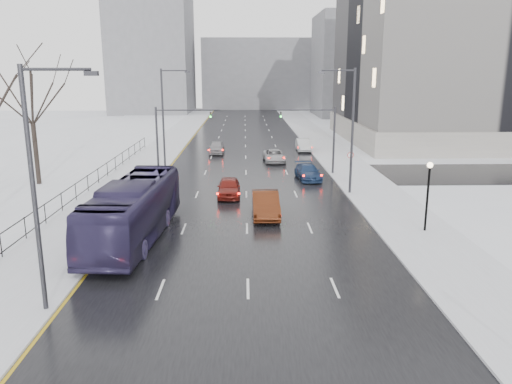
{
  "coord_description": "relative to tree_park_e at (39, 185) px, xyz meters",
  "views": [
    {
      "loc": [
        -0.12,
        0.84,
        9.72
      ],
      "look_at": [
        0.57,
        30.64,
        2.5
      ],
      "focal_mm": 35.0,
      "sensor_mm": 36.0,
      "label": 1
    }
  ],
  "objects": [
    {
      "name": "bus",
      "position": [
        11.56,
        -14.79,
        1.8
      ],
      "size": [
        3.74,
        12.83,
        3.53
      ],
      "primitive_type": "imported",
      "rotation": [
        0.0,
        0.0,
        -0.06
      ],
      "color": "#2D264A",
      "rests_on": "road"
    },
    {
      "name": "sedan_center_far",
      "position": [
        14.7,
        16.75,
        0.8
      ],
      "size": [
        1.79,
        4.44,
        1.51
      ],
      "primitive_type": "imported",
      "rotation": [
        0.0,
        0.0,
        -0.0
      ],
      "color": "gray",
      "rests_on": "road"
    },
    {
      "name": "mast_signal_right",
      "position": [
        25.53,
        4.0,
        4.11
      ],
      "size": [
        6.1,
        0.33,
        6.5
      ],
      "color": "#2D2D33",
      "rests_on": "ground"
    },
    {
      "name": "sedan_right_far",
      "position": [
        23.9,
        1.68,
        0.73
      ],
      "size": [
        2.35,
        4.89,
        1.38
      ],
      "primitive_type": "imported",
      "rotation": [
        0.0,
        0.0,
        0.09
      ],
      "color": "navy",
      "rests_on": "road"
    },
    {
      "name": "bldg_far_left",
      "position": [
        -3.8,
        81.0,
        14.0
      ],
      "size": [
        18.0,
        22.0,
        28.0
      ],
      "primitive_type": "cube",
      "color": "slate",
      "rests_on": "ground"
    },
    {
      "name": "no_uturn_sign",
      "position": [
        27.4,
        0.0,
        2.3
      ],
      "size": [
        0.6,
        0.06,
        2.7
      ],
      "color": "#2D2D33",
      "rests_on": "sidewalk_right"
    },
    {
      "name": "sedan_center_near",
      "position": [
        16.81,
        -4.68,
        0.79
      ],
      "size": [
        1.81,
        4.42,
        1.5
      ],
      "primitive_type": "imported",
      "rotation": [
        0.0,
        0.0,
        0.01
      ],
      "color": "maroon",
      "rests_on": "road"
    },
    {
      "name": "bldg_far_right",
      "position": [
        46.2,
        71.0,
        11.0
      ],
      "size": [
        24.0,
        20.0,
        22.0
      ],
      "primitive_type": "cube",
      "color": "slate",
      "rests_on": "ground"
    },
    {
      "name": "sedan_right_near",
      "position": [
        19.49,
        -10.25,
        0.88
      ],
      "size": [
        1.84,
        5.14,
        1.69
      ],
      "primitive_type": "imported",
      "rotation": [
        0.0,
        0.0,
        0.01
      ],
      "color": "#4E200D",
      "rests_on": "road"
    },
    {
      "name": "sedan_right_distant",
      "position": [
        25.4,
        18.51,
        0.8
      ],
      "size": [
        1.63,
        4.62,
        1.52
      ],
      "primitive_type": "imported",
      "rotation": [
        0.0,
        0.0,
        -0.0
      ],
      "color": "silver",
      "rests_on": "road"
    },
    {
      "name": "streetlight_l_far",
      "position": [
        10.03,
        8.0,
        5.62
      ],
      "size": [
        2.95,
        0.25,
        10.0
      ],
      "color": "#2D2D33",
      "rests_on": "ground"
    },
    {
      "name": "road",
      "position": [
        18.2,
        16.0,
        0.02
      ],
      "size": [
        16.0,
        150.0,
        0.04
      ],
      "primitive_type": "cube",
      "color": "black",
      "rests_on": "ground"
    },
    {
      "name": "mast_signal_left",
      "position": [
        10.87,
        4.0,
        4.11
      ],
      "size": [
        6.1,
        0.33,
        6.5
      ],
      "color": "#2D2D33",
      "rests_on": "ground"
    },
    {
      "name": "sedan_right_cross",
      "position": [
        21.33,
        10.88,
        0.71
      ],
      "size": [
        2.5,
        4.94,
        1.34
      ],
      "primitive_type": "imported",
      "rotation": [
        0.0,
        0.0,
        0.06
      ],
      "color": "#A3A1A5",
      "rests_on": "road"
    },
    {
      "name": "civic_building",
      "position": [
        53.2,
        28.0,
        11.21
      ],
      "size": [
        41.0,
        31.0,
        24.8
      ],
      "color": "gray",
      "rests_on": "ground"
    },
    {
      "name": "sidewalk_left",
      "position": [
        7.7,
        16.0,
        0.08
      ],
      "size": [
        5.0,
        150.0,
        0.16
      ],
      "primitive_type": "cube",
      "color": "silver",
      "rests_on": "ground"
    },
    {
      "name": "streetlight_l_near",
      "position": [
        10.03,
        -24.0,
        5.62
      ],
      "size": [
        2.95,
        0.25,
        10.0
      ],
      "color": "#2D2D33",
      "rests_on": "ground"
    },
    {
      "name": "iron_fence",
      "position": [
        5.2,
        -14.0,
        0.91
      ],
      "size": [
        0.06,
        70.0,
        1.3
      ],
      "color": "black",
      "rests_on": "sidewalk_left"
    },
    {
      "name": "sidewalk_right",
      "position": [
        28.7,
        16.0,
        0.08
      ],
      "size": [
        5.0,
        150.0,
        0.16
      ],
      "primitive_type": "cube",
      "color": "silver",
      "rests_on": "ground"
    },
    {
      "name": "tree_park_e",
      "position": [
        0.0,
        0.0,
        0.0
      ],
      "size": [
        9.45,
        9.45,
        13.5
      ],
      "primitive_type": null,
      "color": "black",
      "rests_on": "ground"
    },
    {
      "name": "streetlight_r_mid",
      "position": [
        26.37,
        -4.0,
        5.62
      ],
      "size": [
        2.95,
        0.25,
        10.0
      ],
      "color": "#2D2D33",
      "rests_on": "ground"
    },
    {
      "name": "bldg_far_center",
      "position": [
        22.2,
        96.0,
        9.0
      ],
      "size": [
        30.0,
        18.0,
        18.0
      ],
      "primitive_type": "cube",
      "color": "slate",
      "rests_on": "ground"
    },
    {
      "name": "park_strip",
      "position": [
        -1.8,
        16.0,
        0.06
      ],
      "size": [
        14.0,
        150.0,
        0.12
      ],
      "primitive_type": "cube",
      "color": "white",
      "rests_on": "ground"
    },
    {
      "name": "lamppost_r_mid",
      "position": [
        29.2,
        -14.0,
        2.94
      ],
      "size": [
        0.36,
        0.36,
        4.28
      ],
      "color": "black",
      "rests_on": "sidewalk_right"
    },
    {
      "name": "cross_road",
      "position": [
        18.2,
        4.0,
        0.02
      ],
      "size": [
        130.0,
        10.0,
        0.04
      ],
      "primitive_type": "cube",
      "color": "black",
      "rests_on": "ground"
    }
  ]
}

